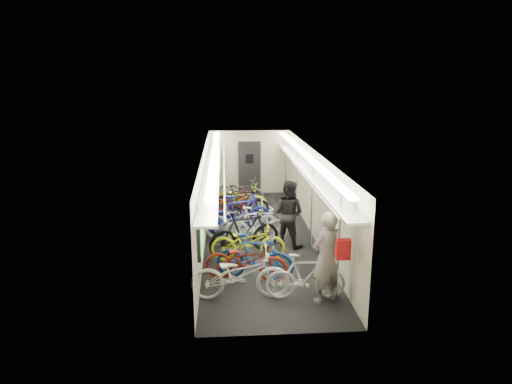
{
  "coord_description": "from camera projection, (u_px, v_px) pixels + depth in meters",
  "views": [
    {
      "loc": [
        -0.95,
        -12.0,
        4.31
      ],
      "look_at": [
        -0.06,
        0.56,
        1.15
      ],
      "focal_mm": 32.0,
      "sensor_mm": 36.0,
      "label": 1
    }
  ],
  "objects": [
    {
      "name": "bicycle_10",
      "position": [
        240.0,
        198.0,
        14.88
      ],
      "size": [
        1.94,
        1.17,
        0.96
      ],
      "primitive_type": "imported",
      "rotation": [
        0.0,
        0.0,
        1.26
      ],
      "color": "yellow",
      "rests_on": "ground"
    },
    {
      "name": "bicycle_5",
      "position": [
        257.0,
        225.0,
        12.04
      ],
      "size": [
        1.75,
        0.54,
        1.04
      ],
      "primitive_type": "imported",
      "rotation": [
        0.0,
        0.0,
        1.6
      ],
      "color": "silver",
      "rests_on": "ground"
    },
    {
      "name": "train_car_shell",
      "position": [
        245.0,
        174.0,
        12.98
      ],
      "size": [
        10.0,
        10.0,
        10.0
      ],
      "color": "black",
      "rests_on": "ground"
    },
    {
      "name": "bicycle_2",
      "position": [
        246.0,
        260.0,
        9.85
      ],
      "size": [
        1.92,
        1.06,
        0.96
      ],
      "primitive_type": "imported",
      "rotation": [
        0.0,
        0.0,
        1.33
      ],
      "color": "maroon",
      "rests_on": "ground"
    },
    {
      "name": "bicycle_12",
      "position": [
        241.0,
        190.0,
        16.1
      ],
      "size": [
        1.83,
        1.22,
        0.91
      ],
      "primitive_type": "imported",
      "rotation": [
        0.0,
        0.0,
        1.17
      ],
      "color": "#59585D",
      "rests_on": "ground"
    },
    {
      "name": "bicycle_0",
      "position": [
        240.0,
        274.0,
        9.05
      ],
      "size": [
        1.98,
        0.69,
        1.04
      ],
      "primitive_type": "imported",
      "rotation": [
        0.0,
        0.0,
        1.57
      ],
      "color": "silver",
      "rests_on": "ground"
    },
    {
      "name": "bicycle_7",
      "position": [
        240.0,
        214.0,
        12.9
      ],
      "size": [
        1.96,
        1.09,
        1.13
      ],
      "primitive_type": "imported",
      "rotation": [
        0.0,
        0.0,
        1.88
      ],
      "color": "#1B24A5",
      "rests_on": "ground"
    },
    {
      "name": "bicycle_1",
      "position": [
        254.0,
        257.0,
        9.93
      ],
      "size": [
        1.8,
        0.93,
        1.04
      ],
      "primitive_type": "imported",
      "rotation": [
        0.0,
        0.0,
        1.31
      ],
      "color": "#184093",
      "rests_on": "ground"
    },
    {
      "name": "backpack",
      "position": [
        343.0,
        249.0,
        8.29
      ],
      "size": [
        0.27,
        0.15,
        0.38
      ],
      "primitive_type": "cube",
      "rotation": [
        0.0,
        0.0,
        -0.04
      ],
      "color": "#A61012",
      "rests_on": "passenger_near"
    },
    {
      "name": "bicycle_8",
      "position": [
        230.0,
        205.0,
        14.12
      ],
      "size": [
        1.92,
        1.04,
        0.96
      ],
      "primitive_type": "imported",
      "rotation": [
        0.0,
        0.0,
        1.81
      ],
      "color": "maroon",
      "rests_on": "ground"
    },
    {
      "name": "bicycle_9",
      "position": [
        241.0,
        202.0,
        14.2
      ],
      "size": [
        1.87,
        0.99,
        1.08
      ],
      "primitive_type": "imported",
      "rotation": [
        0.0,
        0.0,
        1.29
      ],
      "color": "black",
      "rests_on": "ground"
    },
    {
      "name": "bicycle_4",
      "position": [
        248.0,
        242.0,
        10.99
      ],
      "size": [
        1.8,
        0.65,
        0.94
      ],
      "primitive_type": "imported",
      "rotation": [
        0.0,
        0.0,
        1.56
      ],
      "color": "yellow",
      "rests_on": "ground"
    },
    {
      "name": "bicycle_6",
      "position": [
        242.0,
        221.0,
        12.41
      ],
      "size": [
        2.07,
        0.8,
        1.07
      ],
      "primitive_type": "imported",
      "rotation": [
        0.0,
        0.0,
        1.53
      ],
      "color": "#B6B5BA",
      "rests_on": "ground"
    },
    {
      "name": "passenger_near",
      "position": [
        326.0,
        257.0,
        8.84
      ],
      "size": [
        0.81,
        0.72,
        1.85
      ],
      "primitive_type": "imported",
      "rotation": [
        0.0,
        0.0,
        3.65
      ],
      "color": "gray",
      "rests_on": "ground"
    },
    {
      "name": "bicycle_3",
      "position": [
        245.0,
        233.0,
        11.31
      ],
      "size": [
        1.97,
        1.23,
        1.15
      ],
      "primitive_type": "imported",
      "rotation": [
        0.0,
        0.0,
        1.97
      ],
      "color": "black",
      "rests_on": "ground"
    },
    {
      "name": "bicycle_11",
      "position": [
        306.0,
        277.0,
        9.03
      ],
      "size": [
        1.63,
        0.51,
        0.97
      ],
      "primitive_type": "imported",
      "rotation": [
        0.0,
        0.0,
        1.54
      ],
      "color": "silver",
      "rests_on": "ground"
    },
    {
      "name": "passenger_mid",
      "position": [
        288.0,
        213.0,
        11.86
      ],
      "size": [
        1.09,
        1.05,
        1.77
      ],
      "primitive_type": "imported",
      "rotation": [
        0.0,
        0.0,
        2.51
      ],
      "color": "black",
      "rests_on": "ground"
    }
  ]
}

